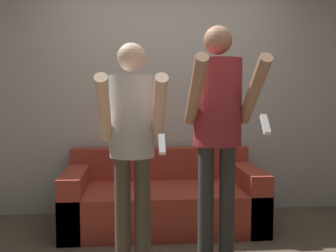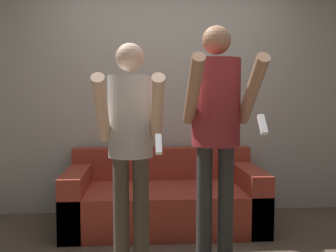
% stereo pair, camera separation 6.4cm
% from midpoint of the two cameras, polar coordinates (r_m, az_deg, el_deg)
% --- Properties ---
extents(wall_back, '(6.40, 0.06, 2.70)m').
position_cam_midpoint_polar(wall_back, '(4.27, -0.90, 5.55)').
color(wall_back, '#B7B2A8').
rests_on(wall_back, ground_plane).
extents(couch, '(1.86, 0.93, 0.72)m').
position_cam_midpoint_polar(couch, '(3.91, -1.24, -10.69)').
color(couch, '#9E3828').
rests_on(couch, ground_plane).
extents(person_standing_left, '(0.42, 0.63, 1.62)m').
position_cam_midpoint_polar(person_standing_left, '(2.66, -5.91, -1.50)').
color(person_standing_left, brown).
rests_on(person_standing_left, ground_plane).
extents(person_standing_right, '(0.45, 0.67, 1.74)m').
position_cam_midpoint_polar(person_standing_right, '(2.70, 6.55, 0.69)').
color(person_standing_right, '#383838').
rests_on(person_standing_right, ground_plane).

